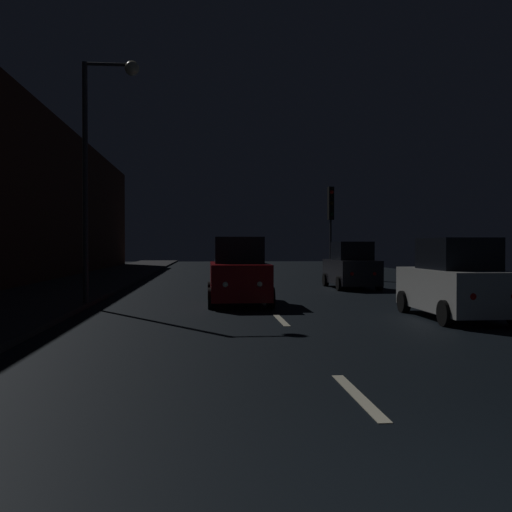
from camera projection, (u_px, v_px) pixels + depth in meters
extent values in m
cube|color=black|center=(244.00, 284.00, 28.43)|extent=(27.58, 84.00, 0.02)
cube|color=#28282B|center=(89.00, 283.00, 27.77)|extent=(4.40, 84.00, 0.15)
cube|color=#472319|center=(8.00, 186.00, 23.99)|extent=(0.80, 63.00, 8.80)
cube|color=beige|center=(358.00, 396.00, 7.01)|extent=(0.16, 2.20, 0.01)
cube|color=beige|center=(281.00, 320.00, 14.20)|extent=(0.16, 2.20, 0.01)
cube|color=beige|center=(263.00, 302.00, 18.90)|extent=(0.16, 2.20, 0.01)
cylinder|color=#38383A|center=(331.00, 249.00, 32.87)|extent=(0.12, 0.12, 3.39)
cube|color=black|center=(331.00, 203.00, 32.83)|extent=(0.34, 0.37, 1.90)
sphere|color=red|center=(332.00, 192.00, 32.64)|extent=(0.22, 0.22, 0.22)
sphere|color=black|center=(332.00, 203.00, 32.65)|extent=(0.22, 0.22, 0.22)
sphere|color=black|center=(332.00, 214.00, 32.66)|extent=(0.22, 0.22, 0.22)
cylinder|color=#2D2D30|center=(85.00, 185.00, 17.10)|extent=(0.16, 0.16, 7.38)
cylinder|color=#2D2D30|center=(108.00, 64.00, 17.10)|extent=(1.40, 0.10, 0.10)
sphere|color=beige|center=(132.00, 68.00, 17.17)|extent=(0.44, 0.44, 0.44)
cube|color=maroon|center=(238.00, 280.00, 18.28)|extent=(1.79, 4.17, 1.09)
cube|color=black|center=(238.00, 250.00, 18.41)|extent=(1.52, 2.08, 0.83)
cylinder|color=black|center=(271.00, 298.00, 16.91)|extent=(0.22, 0.63, 0.63)
cylinder|color=black|center=(212.00, 298.00, 16.76)|extent=(0.22, 0.63, 0.63)
cylinder|color=black|center=(261.00, 290.00, 19.82)|extent=(0.22, 0.63, 0.63)
cylinder|color=black|center=(211.00, 291.00, 19.66)|extent=(0.22, 0.63, 0.63)
sphere|color=white|center=(260.00, 284.00, 16.29)|extent=(0.18, 0.18, 0.18)
sphere|color=white|center=(225.00, 284.00, 16.20)|extent=(0.18, 0.18, 0.18)
sphere|color=red|center=(249.00, 277.00, 20.36)|extent=(0.18, 0.18, 0.18)
sphere|color=red|center=(222.00, 277.00, 20.27)|extent=(0.18, 0.18, 0.18)
cube|color=black|center=(351.00, 272.00, 25.09)|extent=(1.71, 3.99, 1.05)
cube|color=black|center=(352.00, 251.00, 24.94)|extent=(1.45, 2.00, 0.80)
cylinder|color=black|center=(326.00, 280.00, 26.42)|extent=(0.21, 0.61, 0.61)
cylinder|color=black|center=(361.00, 280.00, 26.57)|extent=(0.21, 0.61, 0.61)
cylinder|color=black|center=(340.00, 284.00, 23.64)|extent=(0.21, 0.61, 0.61)
cylinder|color=black|center=(379.00, 283.00, 23.78)|extent=(0.21, 0.61, 0.61)
sphere|color=slate|center=(331.00, 270.00, 27.00)|extent=(0.17, 0.17, 0.17)
sphere|color=slate|center=(350.00, 270.00, 27.08)|extent=(0.17, 0.17, 0.17)
sphere|color=red|center=(352.00, 274.00, 23.11)|extent=(0.17, 0.17, 0.17)
sphere|color=red|center=(374.00, 274.00, 23.19)|extent=(0.17, 0.17, 0.17)
cube|color=silver|center=(455.00, 290.00, 14.60)|extent=(1.72, 4.00, 1.05)
cube|color=black|center=(457.00, 254.00, 14.44)|extent=(1.46, 2.00, 0.80)
cylinder|color=black|center=(404.00, 302.00, 15.93)|extent=(0.21, 0.61, 0.61)
cylinder|color=black|center=(462.00, 301.00, 16.08)|extent=(0.21, 0.61, 0.61)
cylinder|color=black|center=(446.00, 313.00, 13.14)|extent=(0.21, 0.61, 0.61)
sphere|color=slate|center=(410.00, 285.00, 16.52)|extent=(0.17, 0.17, 0.17)
sphere|color=slate|center=(441.00, 284.00, 16.60)|extent=(0.17, 0.17, 0.17)
sphere|color=red|center=(472.00, 297.00, 12.61)|extent=(0.17, 0.17, 0.17)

